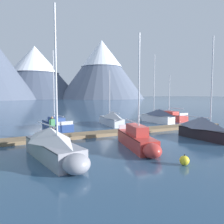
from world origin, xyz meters
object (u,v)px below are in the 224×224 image
at_px(sailboat_second_berth, 54,145).
at_px(sailboat_mid_dock_starboard, 138,140).
at_px(sailboat_end_of_dock, 156,116).
at_px(sailboat_last_slip, 168,116).
at_px(sailboat_far_berth, 111,118).
at_px(mooring_buoy_inner_mooring, 146,138).
at_px(sailboat_outer_slip, 206,129).
at_px(person_on_dock, 52,125).
at_px(sailboat_mid_dock_port, 56,124).
at_px(mooring_buoy_channel_marker, 184,160).

height_order(sailboat_second_berth, sailboat_mid_dock_starboard, sailboat_second_berth).
distance_m(sailboat_end_of_dock, sailboat_last_slip, 3.47).
bearing_deg(sailboat_last_slip, sailboat_mid_dock_starboard, -137.72).
relative_size(sailboat_far_berth, mooring_buoy_inner_mooring, 14.26).
height_order(sailboat_mid_dock_starboard, sailboat_far_berth, sailboat_mid_dock_starboard).
bearing_deg(mooring_buoy_inner_mooring, sailboat_outer_slip, -23.83).
distance_m(sailboat_mid_dock_starboard, sailboat_outer_slip, 7.11).
bearing_deg(mooring_buoy_inner_mooring, sailboat_second_berth, -164.70).
xyz_separation_m(sailboat_last_slip, person_on_dock, (-18.56, -6.37, 0.68)).
xyz_separation_m(sailboat_mid_dock_port, sailboat_mid_dock_starboard, (3.24, -12.06, 0.13)).
height_order(sailboat_mid_dock_starboard, sailboat_last_slip, sailboat_mid_dock_starboard).
xyz_separation_m(sailboat_far_berth, sailboat_last_slip, (10.13, 0.76, -0.27)).
bearing_deg(sailboat_far_berth, sailboat_end_of_dock, -3.92).
bearing_deg(sailboat_last_slip, mooring_buoy_inner_mooring, -138.19).
relative_size(sailboat_mid_dock_starboard, sailboat_last_slip, 1.20).
bearing_deg(mooring_buoy_channel_marker, sailboat_mid_dock_starboard, 93.43).
bearing_deg(mooring_buoy_inner_mooring, sailboat_end_of_dock, 47.59).
bearing_deg(sailboat_outer_slip, mooring_buoy_inner_mooring, 156.17).
relative_size(sailboat_last_slip, mooring_buoy_channel_marker, 10.98).
bearing_deg(sailboat_end_of_dock, sailboat_outer_slip, -106.99).
bearing_deg(sailboat_last_slip, sailboat_second_berth, -147.54).
height_order(sailboat_mid_dock_port, mooring_buoy_channel_marker, sailboat_mid_dock_port).
xyz_separation_m(sailboat_mid_dock_port, mooring_buoy_inner_mooring, (5.49, -9.84, -0.33)).
xyz_separation_m(sailboat_mid_dock_starboard, sailboat_last_slip, (13.76, 12.51, -0.08)).
xyz_separation_m(sailboat_second_berth, person_on_dock, (1.15, 6.16, 0.35)).
height_order(sailboat_mid_dock_port, sailboat_end_of_dock, sailboat_end_of_dock).
height_order(mooring_buoy_channel_marker, mooring_buoy_inner_mooring, mooring_buoy_channel_marker).
distance_m(sailboat_mid_dock_port, sailboat_last_slip, 17.00).
bearing_deg(sailboat_end_of_dock, mooring_buoy_inner_mooring, -132.41).
bearing_deg(sailboat_far_berth, mooring_buoy_inner_mooring, -98.24).
xyz_separation_m(sailboat_second_berth, sailboat_last_slip, (19.71, 12.54, -0.33)).
height_order(sailboat_mid_dock_starboard, person_on_dock, sailboat_mid_dock_starboard).
distance_m(sailboat_outer_slip, mooring_buoy_inner_mooring, 5.35).
bearing_deg(sailboat_mid_dock_port, sailboat_outer_slip, -49.21).
height_order(sailboat_second_berth, mooring_buoy_inner_mooring, sailboat_second_berth).
height_order(sailboat_second_berth, sailboat_last_slip, sailboat_second_berth).
distance_m(sailboat_far_berth, sailboat_outer_slip, 12.18).
xyz_separation_m(sailboat_second_berth, sailboat_end_of_dock, (16.48, 11.31, -0.00)).
height_order(sailboat_far_berth, sailboat_outer_slip, sailboat_outer_slip).
bearing_deg(sailboat_end_of_dock, sailboat_second_berth, -145.55).
relative_size(sailboat_outer_slip, mooring_buoy_inner_mooring, 17.97).
relative_size(person_on_dock, mooring_buoy_channel_marker, 2.75).
bearing_deg(sailboat_outer_slip, sailboat_second_berth, -179.56).
bearing_deg(sailboat_last_slip, mooring_buoy_channel_marker, -128.93).
bearing_deg(sailboat_far_berth, sailboat_mid_dock_starboard, -107.17).
height_order(sailboat_mid_dock_starboard, mooring_buoy_channel_marker, sailboat_mid_dock_starboard).
bearing_deg(person_on_dock, sailboat_far_berth, 33.65).
height_order(sailboat_outer_slip, mooring_buoy_inner_mooring, sailboat_outer_slip).
bearing_deg(mooring_buoy_channel_marker, sailboat_far_berth, 78.05).
bearing_deg(sailboat_end_of_dock, sailboat_mid_dock_starboard, -133.02).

